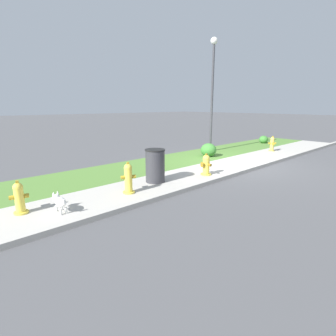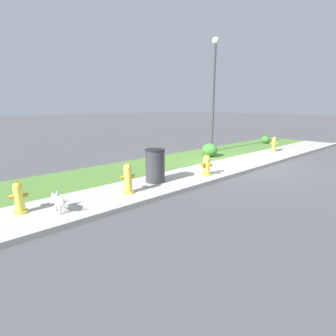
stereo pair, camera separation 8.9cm
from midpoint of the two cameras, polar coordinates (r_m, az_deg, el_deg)
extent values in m
plane|color=#515154|center=(10.40, 14.23, 0.92)|extent=(120.00, 120.00, 0.00)
cube|color=#BCB7AD|center=(10.40, 14.23, 0.95)|extent=(18.00, 1.80, 0.01)
cube|color=#568438|center=(11.63, 5.65, 2.60)|extent=(18.00, 2.36, 0.01)
cube|color=#BCB7AD|center=(9.90, 18.99, 0.33)|extent=(18.00, 0.16, 0.12)
cylinder|color=yellow|center=(8.50, 7.93, -1.39)|extent=(0.34, 0.34, 0.05)
cylinder|color=yellow|center=(8.44, 7.99, 0.42)|extent=(0.22, 0.22, 0.50)
sphere|color=yellow|center=(8.38, 8.05, 2.08)|extent=(0.23, 0.23, 0.23)
cube|color=olive|center=(8.36, 8.08, 2.96)|extent=(0.06, 0.06, 0.06)
cylinder|color=olive|center=(8.33, 8.80, 0.64)|extent=(0.09, 0.09, 0.09)
cylinder|color=olive|center=(8.52, 7.23, 0.99)|extent=(0.09, 0.09, 0.09)
cylinder|color=olive|center=(8.31, 7.29, 0.66)|extent=(0.10, 0.12, 0.12)
cylinder|color=yellow|center=(6.80, -8.89, -5.26)|extent=(0.30, 0.30, 0.05)
cylinder|color=yellow|center=(6.70, -8.99, -2.54)|extent=(0.19, 0.19, 0.62)
sphere|color=yellow|center=(6.62, -9.09, 0.04)|extent=(0.20, 0.20, 0.20)
cube|color=#B29323|center=(6.59, -9.13, 1.04)|extent=(0.07, 0.07, 0.06)
cylinder|color=#B29323|center=(6.65, -10.22, -2.03)|extent=(0.12, 0.12, 0.09)
cylinder|color=#B29323|center=(6.70, -7.82, -1.82)|extent=(0.12, 0.12, 0.09)
cylinder|color=#B29323|center=(6.82, -9.26, -1.62)|extent=(0.15, 0.14, 0.12)
cylinder|color=gold|center=(13.76, 21.42, 3.52)|extent=(0.28, 0.28, 0.05)
cylinder|color=gold|center=(13.72, 21.53, 4.75)|extent=(0.18, 0.18, 0.55)
sphere|color=gold|center=(13.68, 21.63, 5.89)|extent=(0.19, 0.19, 0.19)
cube|color=#B29323|center=(13.67, 21.67, 6.35)|extent=(0.08, 0.08, 0.06)
cylinder|color=#B29323|center=(13.76, 22.08, 5.01)|extent=(0.13, 0.13, 0.09)
cylinder|color=#B29323|center=(13.66, 21.02, 5.04)|extent=(0.13, 0.13, 0.09)
cylinder|color=#B29323|center=(13.58, 21.77, 4.93)|extent=(0.16, 0.15, 0.12)
cylinder|color=yellow|center=(6.31, -29.66, -8.42)|extent=(0.28, 0.28, 0.05)
cylinder|color=yellow|center=(6.22, -29.96, -5.96)|extent=(0.18, 0.18, 0.52)
sphere|color=yellow|center=(6.15, -30.25, -3.66)|extent=(0.19, 0.19, 0.19)
cube|color=#B29323|center=(6.12, -30.37, -2.65)|extent=(0.07, 0.07, 0.06)
cylinder|color=#B29323|center=(6.21, -31.29, -5.55)|extent=(0.11, 0.11, 0.09)
cylinder|color=#B29323|center=(6.20, -28.77, -5.28)|extent=(0.11, 0.11, 0.09)
cylinder|color=#B29323|center=(6.34, -30.01, -5.04)|extent=(0.14, 0.13, 0.12)
ellipsoid|color=white|center=(5.92, -22.79, -6.84)|extent=(0.20, 0.38, 0.20)
sphere|color=white|center=(6.12, -23.56, -5.91)|extent=(0.16, 0.16, 0.16)
sphere|color=black|center=(6.19, -23.78, -5.79)|extent=(0.03, 0.03, 0.03)
cone|color=white|center=(6.08, -24.06, -5.06)|extent=(0.06, 0.06, 0.07)
cone|color=white|center=(6.11, -23.29, -4.91)|extent=(0.06, 0.06, 0.07)
cylinder|color=white|center=(6.07, -23.52, -8.12)|extent=(0.06, 0.06, 0.14)
cylinder|color=white|center=(6.10, -22.55, -7.91)|extent=(0.06, 0.06, 0.14)
cylinder|color=white|center=(5.85, -22.73, -8.84)|extent=(0.06, 0.06, 0.14)
cylinder|color=white|center=(5.89, -21.73, -8.63)|extent=(0.06, 0.06, 0.14)
cylinder|color=white|center=(5.71, -22.12, -6.87)|extent=(0.04, 0.04, 0.11)
cylinder|color=#3D3D42|center=(12.78, 9.33, 14.46)|extent=(0.11, 0.11, 4.88)
sphere|color=silver|center=(13.08, 9.80, 25.63)|extent=(0.32, 0.32, 0.32)
cylinder|color=#333338|center=(7.58, -3.15, 0.36)|extent=(0.55, 0.55, 0.94)
cylinder|color=black|center=(7.48, -3.20, 3.98)|extent=(0.58, 0.58, 0.03)
ellipsoid|color=#3D7F33|center=(11.58, 8.59, 3.91)|extent=(0.68, 0.68, 0.58)
ellipsoid|color=#3D7F33|center=(16.52, 19.94, 5.86)|extent=(0.52, 0.52, 0.44)
camera|label=1|loc=(0.04, -90.33, -0.08)|focal=28.00mm
camera|label=2|loc=(0.04, 89.67, 0.08)|focal=28.00mm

